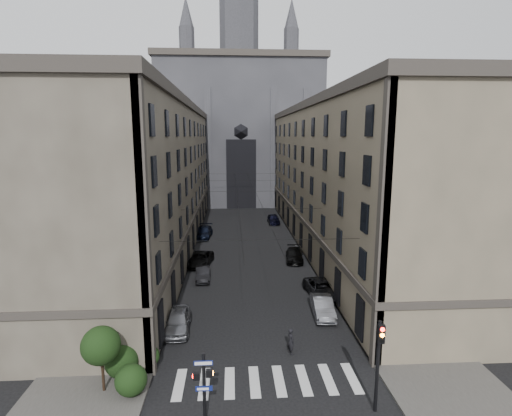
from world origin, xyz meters
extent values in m
cube|color=#383533|center=(-10.50, 36.00, 0.07)|extent=(7.00, 80.00, 0.15)
cube|color=#383533|center=(10.50, 36.00, 0.07)|extent=(7.00, 80.00, 0.15)
cube|color=beige|center=(0.00, 5.00, 0.01)|extent=(11.00, 3.20, 0.01)
cube|color=#474137|center=(-13.50, 36.00, 9.00)|extent=(13.00, 60.00, 18.00)
cube|color=#38332D|center=(-13.50, 36.00, 18.40)|extent=(13.60, 60.60, 0.90)
cube|color=#38332D|center=(-13.50, 36.00, 4.20)|extent=(13.40, 60.30, 0.50)
cube|color=brown|center=(13.50, 36.00, 9.00)|extent=(13.00, 60.00, 18.00)
cube|color=#38332D|center=(13.50, 36.00, 18.40)|extent=(13.60, 60.60, 0.90)
cube|color=#38332D|center=(13.50, 36.00, 4.20)|extent=(13.40, 60.30, 0.50)
cube|color=#2D2D33|center=(0.00, 75.00, 15.00)|extent=(34.00, 22.00, 30.00)
cube|color=#38332D|center=(0.00, 75.00, 30.50)|extent=(35.00, 23.00, 1.20)
cylinder|color=#2D2D33|center=(0.00, 75.00, 37.00)|extent=(8.40, 8.40, 14.00)
cone|color=#2D2D33|center=(-11.00, 72.00, 36.50)|extent=(3.20, 3.20, 13.00)
cone|color=#2D2D33|center=(11.00, 72.00, 36.50)|extent=(3.20, 3.20, 13.00)
cube|color=black|center=(0.00, 63.95, 7.00)|extent=(6.00, 0.30, 14.00)
cylinder|color=black|center=(-3.50, 1.50, 2.00)|extent=(0.18, 0.18, 4.00)
cube|color=orange|center=(-3.22, 1.50, 2.90)|extent=(0.34, 0.24, 0.38)
cube|color=#FF0C07|center=(-3.88, 1.60, 2.70)|extent=(0.34, 0.24, 0.38)
cube|color=navy|center=(-3.50, 1.37, 3.55)|extent=(0.95, 0.05, 0.24)
cube|color=navy|center=(-3.50, 1.37, 2.15)|extent=(0.85, 0.05, 0.27)
cylinder|color=black|center=(5.60, 2.00, 2.60)|extent=(0.20, 0.20, 5.20)
cube|color=black|center=(5.60, 1.78, 4.60)|extent=(0.34, 0.30, 1.00)
cylinder|color=#FF0C07|center=(5.60, 1.62, 4.92)|extent=(0.22, 0.05, 0.22)
cylinder|color=orange|center=(5.60, 1.62, 4.60)|extent=(0.22, 0.05, 0.22)
cylinder|color=black|center=(5.60, 1.62, 4.28)|extent=(0.22, 0.05, 0.22)
sphere|color=black|center=(-7.80, 4.00, 1.05)|extent=(1.80, 1.80, 1.80)
sphere|color=black|center=(-8.80, 5.80, 1.15)|extent=(2.00, 2.00, 2.00)
sphere|color=black|center=(-7.40, 6.80, 0.85)|extent=(1.40, 1.40, 1.40)
cylinder|color=black|center=(-9.50, 4.50, 1.35)|extent=(0.16, 0.16, 2.40)
sphere|color=black|center=(-9.50, 4.50, 2.95)|extent=(2.20, 2.20, 2.20)
cylinder|color=black|center=(0.00, 10.00, 7.50)|extent=(14.00, 0.03, 0.03)
cylinder|color=black|center=(0.00, 22.00, 7.50)|extent=(14.00, 0.03, 0.03)
cylinder|color=black|center=(0.00, 35.00, 7.50)|extent=(14.00, 0.03, 0.03)
cylinder|color=black|center=(0.00, 48.00, 7.50)|extent=(14.00, 0.03, 0.03)
cylinder|color=black|center=(0.00, 60.00, 7.50)|extent=(14.00, 0.03, 0.03)
cylinder|color=black|center=(-1.30, 36.00, 7.10)|extent=(0.03, 60.00, 0.03)
cylinder|color=black|center=(1.30, 36.00, 7.10)|extent=(0.03, 60.00, 0.03)
imported|color=slate|center=(-6.20, 11.79, 0.78)|extent=(2.02, 4.67, 1.57)
imported|color=black|center=(-5.05, 22.67, 0.66)|extent=(1.60, 4.09, 1.33)
imported|color=black|center=(-5.65, 27.46, 0.73)|extent=(3.04, 5.53, 1.47)
imported|color=black|center=(-6.20, 40.19, 0.81)|extent=(2.77, 5.77, 1.62)
imported|color=gray|center=(5.40, 13.71, 0.75)|extent=(1.87, 4.63, 1.50)
imported|color=black|center=(6.20, 17.69, 0.72)|extent=(2.87, 5.39, 1.44)
imported|color=black|center=(5.39, 28.42, 0.71)|extent=(2.56, 5.08, 1.41)
imported|color=black|center=(5.06, 49.15, 0.79)|extent=(1.89, 4.67, 1.59)
imported|color=black|center=(1.90, 8.00, 0.92)|extent=(0.64, 0.78, 1.84)
camera|label=1|loc=(-2.01, -16.83, 14.62)|focal=28.00mm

